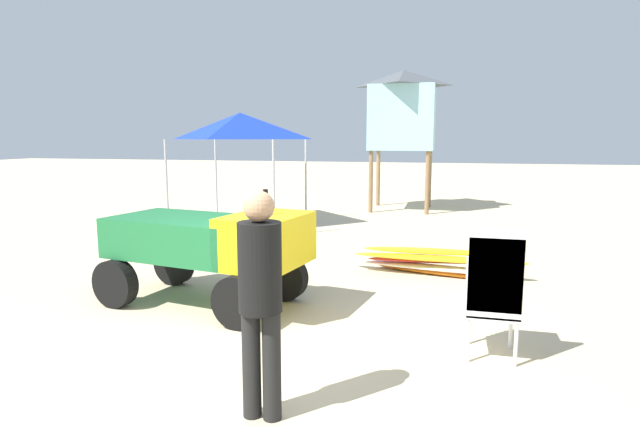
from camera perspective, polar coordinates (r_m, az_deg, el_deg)
name	(u,v)px	position (r m, az deg, el deg)	size (l,w,h in m)	color
ground	(244,354)	(5.24, -8.47, -15.18)	(80.00, 80.00, 0.00)	beige
utility_cart	(210,244)	(6.53, -12.15, -3.33)	(2.72, 1.68, 1.50)	#1E6B38
stacked_plastic_chairs	(494,284)	(5.09, 18.76, -7.39)	(0.48, 0.48, 1.29)	white
surfboard_pile	(436,262)	(8.11, 12.83, -5.29)	(2.67, 0.76, 0.40)	orange
lifeguard_near_center	(260,290)	(3.80, -6.66, -8.47)	(0.32, 0.32, 1.72)	black
popup_canopy	(240,126)	(12.43, -8.88, 9.57)	(2.56, 2.56, 2.68)	#B2B2B7
lifeguard_tower	(403,110)	(15.15, 9.20, 11.29)	(1.98, 1.98, 3.99)	olive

